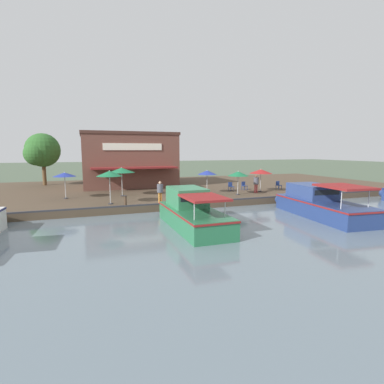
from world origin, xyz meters
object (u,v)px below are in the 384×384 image
cafe_chair_mid_patio (278,185)px  cafe_chair_beside_entrance (231,186)px  patio_umbrella_mid_patio_right (238,174)px  patio_umbrella_near_quay_edge (261,171)px  patio_umbrella_back_row (109,174)px  patio_umbrella_far_corner (122,170)px  motorboat_nearest_quay (189,212)px  patio_umbrella_by_entrance (65,175)px  person_near_entrance (160,189)px  waterfront_restaurant (128,160)px  person_mid_patio (256,182)px  patio_umbrella_mid_patio_left (207,173)px  motorboat_far_downstream (315,203)px  cafe_chair_under_first_umbrella (244,185)px  mooring_post (125,201)px  tree_downstream_bank (41,151)px

cafe_chair_mid_patio → cafe_chair_beside_entrance: (-0.76, -5.17, 0.00)m
patio_umbrella_mid_patio_right → patio_umbrella_near_quay_edge: bearing=109.7°
patio_umbrella_back_row → cafe_chair_mid_patio: patio_umbrella_back_row is taller
cafe_chair_mid_patio → patio_umbrella_far_corner: bearing=-92.7°
cafe_chair_mid_patio → motorboat_nearest_quay: size_ratio=0.11×
patio_umbrella_by_entrance → person_near_entrance: (4.69, 7.02, -0.98)m
waterfront_restaurant → person_mid_patio: waterfront_restaurant is taller
patio_umbrella_mid_patio_left → patio_umbrella_far_corner: (-1.00, -7.76, 0.33)m
patio_umbrella_mid_patio_left → cafe_chair_mid_patio: patio_umbrella_mid_patio_left is taller
waterfront_restaurant → motorboat_far_downstream: (18.26, 10.63, -2.71)m
cafe_chair_under_first_umbrella → cafe_chair_beside_entrance: bearing=-87.6°
cafe_chair_mid_patio → cafe_chair_under_first_umbrella: 3.70m
patio_umbrella_near_quay_edge → patio_umbrella_mid_patio_left: (-0.62, -5.46, -0.02)m
motorboat_nearest_quay → patio_umbrella_far_corner: bearing=-164.0°
patio_umbrella_back_row → patio_umbrella_far_corner: patio_umbrella_far_corner is taller
patio_umbrella_far_corner → patio_umbrella_mid_patio_right: size_ratio=1.17×
patio_umbrella_by_entrance → mooring_post: 6.97m
patio_umbrella_mid_patio_right → patio_umbrella_back_row: bearing=-84.6°
patio_umbrella_back_row → patio_umbrella_mid_patio_left: bearing=107.2°
patio_umbrella_back_row → cafe_chair_mid_patio: size_ratio=3.01×
patio_umbrella_near_quay_edge → patio_umbrella_mid_patio_left: size_ratio=1.01×
person_near_entrance → patio_umbrella_mid_patio_left: bearing=122.9°
cafe_chair_under_first_umbrella → patio_umbrella_back_row: bearing=-74.2°
person_mid_patio → tree_downstream_bank: 24.44m
cafe_chair_under_first_umbrella → tree_downstream_bank: bearing=-119.9°
patio_umbrella_near_quay_edge → person_near_entrance: 11.28m
patio_umbrella_mid_patio_right → cafe_chair_beside_entrance: (-2.73, 0.69, -1.46)m
waterfront_restaurant → tree_downstream_bank: 10.01m
patio_umbrella_mid_patio_right → mooring_post: size_ratio=2.83×
patio_umbrella_mid_patio_right → motorboat_far_downstream: (7.32, 2.27, -1.65)m
patio_umbrella_near_quay_edge → person_mid_patio: patio_umbrella_near_quay_edge is taller
cafe_chair_mid_patio → cafe_chair_beside_entrance: size_ratio=1.00×
person_near_entrance → motorboat_nearest_quay: size_ratio=0.21×
patio_umbrella_mid_patio_left → person_mid_patio: bearing=75.2°
patio_umbrella_by_entrance → motorboat_far_downstream: 19.96m
person_mid_patio → tree_downstream_bank: (-13.75, -19.99, 2.89)m
patio_umbrella_far_corner → motorboat_nearest_quay: 10.47m
motorboat_nearest_quay → tree_downstream_bank: bearing=-153.9°
person_mid_patio → person_near_entrance: bearing=-77.1°
person_mid_patio → cafe_chair_under_first_umbrella: bearing=179.9°
waterfront_restaurant → patio_umbrella_back_row: bearing=-14.3°
person_near_entrance → motorboat_far_downstream: 11.48m
patio_umbrella_mid_patio_left → patio_umbrella_mid_patio_right: 2.91m
motorboat_far_downstream → patio_umbrella_far_corner: bearing=-129.1°
motorboat_far_downstream → tree_downstream_bank: tree_downstream_bank is taller
patio_umbrella_by_entrance → person_near_entrance: 8.50m
mooring_post → cafe_chair_beside_entrance: bearing=114.3°
patio_umbrella_by_entrance → waterfront_restaurant: bearing=141.3°
waterfront_restaurant → motorboat_far_downstream: size_ratio=1.10×
patio_umbrella_mid_patio_left → tree_downstream_bank: size_ratio=0.37×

